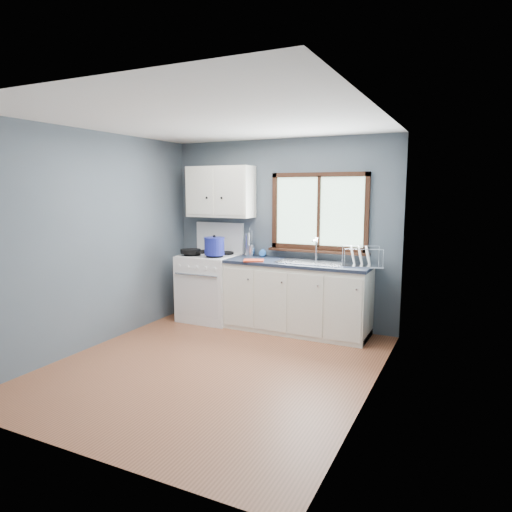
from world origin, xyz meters
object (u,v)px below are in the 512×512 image
at_px(gas_range, 210,285).
at_px(thermos, 248,245).
at_px(base_cabinets, 297,300).
at_px(utensil_crock, 250,250).
at_px(sink, 311,267).
at_px(dish_rack, 361,261).
at_px(stockpot, 214,246).
at_px(skillet, 191,251).

bearing_deg(gas_range, thermos, 17.79).
relative_size(base_cabinets, utensil_crock, 4.66).
distance_m(sink, thermos, 1.00).
bearing_deg(dish_rack, stockpot, 167.80).
distance_m(skillet, stockpot, 0.39).
xyz_separation_m(sink, stockpot, (-1.30, -0.19, 0.22)).
bearing_deg(skillet, dish_rack, 24.45).
xyz_separation_m(gas_range, skillet, (-0.19, -0.18, 0.49)).
bearing_deg(skillet, utensil_crock, 45.76).
bearing_deg(stockpot, skillet, -179.65).
xyz_separation_m(skillet, dish_rack, (2.30, 0.22, -0.00)).
distance_m(utensil_crock, thermos, 0.09).
relative_size(stockpot, thermos, 1.02).
bearing_deg(base_cabinets, gas_range, -179.18).
bearing_deg(skillet, base_cabinets, 26.34).
bearing_deg(dish_rack, skillet, 166.80).
bearing_deg(stockpot, utensil_crock, 46.02).
relative_size(utensil_crock, dish_rack, 0.71).
distance_m(skillet, thermos, 0.79).
height_order(skillet, utensil_crock, utensil_crock).
height_order(base_cabinets, utensil_crock, utensil_crock).
distance_m(sink, stockpot, 1.33).
height_order(base_cabinets, dish_rack, dish_rack).
height_order(gas_range, skillet, gas_range).
distance_m(base_cabinets, utensil_crock, 0.98).
height_order(thermos, dish_rack, thermos).
distance_m(utensil_crock, dish_rack, 1.58).
bearing_deg(dish_rack, base_cabinets, 163.25).
distance_m(gas_range, dish_rack, 2.17).
bearing_deg(sink, stockpot, -171.62).
bearing_deg(skillet, sink, 25.54).
xyz_separation_m(gas_range, utensil_crock, (0.54, 0.19, 0.51)).
xyz_separation_m(sink, skillet, (-1.68, -0.19, 0.13)).
distance_m(base_cabinets, thermos, 1.04).
height_order(utensil_crock, thermos, utensil_crock).
bearing_deg(base_cabinets, thermos, 169.34).
height_order(gas_range, dish_rack, gas_range).
relative_size(gas_range, stockpot, 4.16).
relative_size(sink, dish_rack, 1.51).
height_order(sink, stockpot, stockpot).
xyz_separation_m(sink, utensil_crock, (-0.94, 0.18, 0.14)).
distance_m(stockpot, thermos, 0.48).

